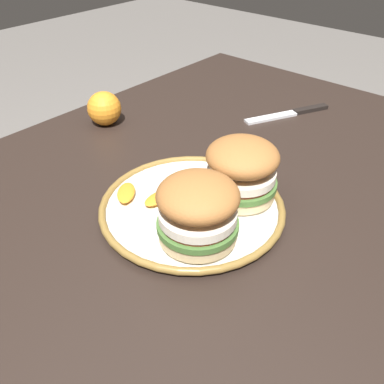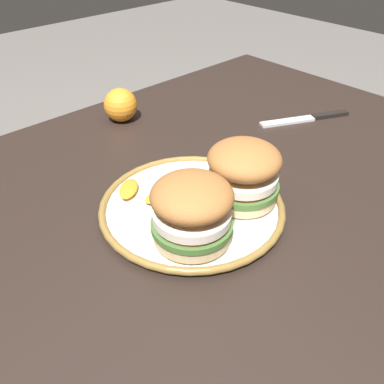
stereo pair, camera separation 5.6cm
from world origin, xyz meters
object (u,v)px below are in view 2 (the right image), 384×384
Objects in this scene: dining_table at (151,253)px; table_knife at (311,118)px; sandwich_half_left at (243,172)px; whole_orange at (121,105)px; sandwich_half_right at (190,211)px; dinner_plate at (192,207)px.

dining_table is 0.50m from table_knife.
table_knife is (-0.37, -0.11, -0.07)m from sandwich_half_left.
whole_orange is at bearing -42.43° from table_knife.
sandwich_half_right is (0.13, 0.01, 0.00)m from sandwich_half_left.
sandwich_half_left reaches higher than dining_table.
whole_orange reaches higher than table_knife.
dinner_plate is 0.44m from table_knife.
dinner_plate is at bearing 8.14° from table_knife.
sandwich_half_left is 0.13m from sandwich_half_right.
dining_table is 19.66× the size of whole_orange.
whole_orange is 0.44m from table_knife.
dining_table is at bearing 61.60° from whole_orange.
sandwich_half_right is 0.51m from table_knife.
table_knife is (-0.49, -0.01, 0.10)m from dining_table.
whole_orange is at bearing -112.40° from sandwich_half_right.
dinner_plate is 0.10m from sandwich_half_left.
table_knife is at bearing -163.71° from sandwich_half_left.
sandwich_half_right is 0.64× the size of table_knife.
dinner_plate is at bearing -135.07° from sandwich_half_right.
sandwich_half_left is 0.41m from whole_orange.
dinner_plate is 4.05× the size of whole_orange.
sandwich_half_right is at bearing 87.81° from dining_table.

